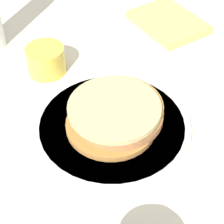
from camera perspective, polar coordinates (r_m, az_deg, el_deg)
ground_plane at (r=0.70m, az=-0.20°, el=-1.07°), size 4.00×4.00×0.00m
plate at (r=0.68m, az=-0.00°, el=-1.98°), size 0.28×0.28×0.01m
pancake_stack at (r=0.65m, az=0.39°, el=-0.27°), size 0.17×0.17×0.05m
juice_glass at (r=0.80m, az=-10.03°, el=7.80°), size 0.08×0.08×0.06m
napkin at (r=0.95m, az=8.55°, el=13.39°), size 0.19×0.15×0.02m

